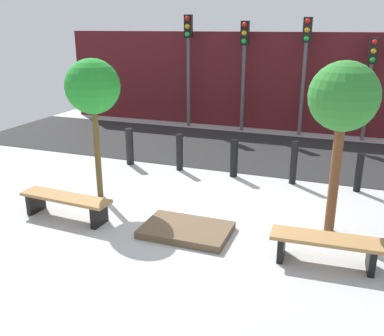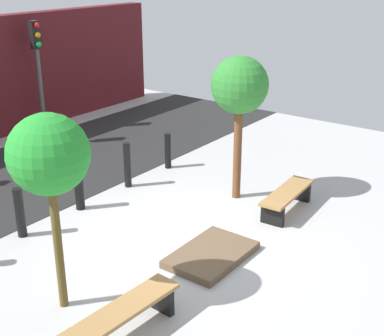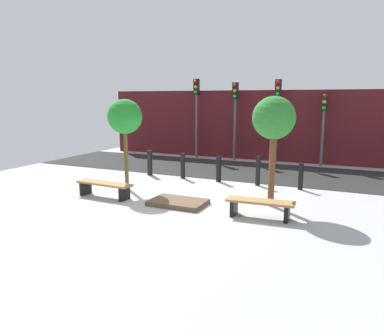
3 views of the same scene
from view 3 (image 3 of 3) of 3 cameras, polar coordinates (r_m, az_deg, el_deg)
ground_plane at (r=11.35m, az=-0.51°, el=-4.69°), size 18.00×18.00×0.00m
road_strip at (r=15.89m, az=7.12°, el=-0.32°), size 18.00×4.32×0.01m
building_facade at (r=18.72m, az=10.20°, el=6.43°), size 16.20×0.50×3.37m
bench_left at (r=11.75m, az=-13.23°, el=-2.76°), size 1.91×0.55×0.46m
bench_right at (r=9.65m, az=10.32°, el=-5.61°), size 1.74×0.56×0.46m
planter_bed at (r=10.72m, az=-2.15°, el=-5.26°), size 1.58×1.03×0.13m
tree_behind_left_bench at (r=12.44m, az=-10.19°, el=7.58°), size 1.13×1.13×2.97m
tree_behind_right_bench at (r=10.47m, az=12.36°, el=7.19°), size 1.17×1.17×3.06m
bollard_far_left at (r=14.81m, az=-6.46°, el=0.81°), size 0.20×0.20×0.99m
bollard_left at (r=14.13m, az=-1.41°, el=0.35°), size 0.17×0.17×0.96m
bollard_center at (r=13.57m, az=4.09°, el=-0.14°), size 0.19×0.19×0.95m
bollard_right at (r=13.13m, az=10.02°, el=-0.42°), size 0.16×0.16×1.04m
bollard_far_right at (r=12.87m, az=16.25°, el=-1.25°), size 0.16×0.16×0.89m
traffic_light_west at (r=18.97m, az=0.67°, el=9.72°), size 0.28×0.27×3.93m
traffic_light_mid_west at (r=18.25m, az=6.57°, el=9.20°), size 0.28×0.27×3.73m
traffic_light_mid_east at (r=17.72m, az=12.90°, el=9.19°), size 0.28×0.27×3.83m
traffic_light_east at (r=17.43m, az=19.43°, el=7.54°), size 0.28×0.27×3.23m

